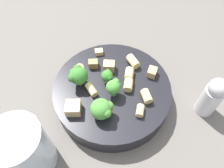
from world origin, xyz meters
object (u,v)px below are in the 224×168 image
object	(u,v)px
rigatoni_1	(147,96)
pepper_shaker	(212,97)
rigatoni_6	(80,70)
chicken_chunk_0	(152,72)
chicken_chunk_4	(92,64)
rigatoni_4	(140,111)
broccoli_floret_3	(114,87)
broccoli_floret_1	(108,76)
rigatoni_2	(91,90)
chicken_chunk_2	(99,52)
chicken_chunk_3	(73,108)
rigatoni_5	(133,61)
broccoli_floret_0	(102,109)
rigatoni_0	(130,75)
rigatoni_3	(128,85)
broccoli_floret_2	(78,75)
drinking_glass	(26,151)
chicken_chunk_1	(109,66)
pasta_bowl	(112,92)

from	to	relation	value
rigatoni_1	pepper_shaker	bearing A→B (deg)	-36.55
rigatoni_6	chicken_chunk_0	xyz separation A→B (m)	(0.11, -0.09, -0.00)
rigatoni_6	chicken_chunk_4	xyz separation A→B (m)	(0.03, -0.00, -0.00)
rigatoni_4	chicken_chunk_0	xyz separation A→B (m)	(0.07, 0.05, 0.00)
broccoli_floret_3	rigatoni_4	bearing A→B (deg)	-76.95
broccoli_floret_1	rigatoni_2	xyz separation A→B (m)	(-0.04, -0.00, -0.01)
chicken_chunk_2	chicken_chunk_4	xyz separation A→B (m)	(-0.03, -0.02, 0.00)
rigatoni_1	chicken_chunk_3	bearing A→B (deg)	154.05
rigatoni_2	rigatoni_5	bearing A→B (deg)	2.98
rigatoni_2	rigatoni_6	xyz separation A→B (m)	(0.01, 0.05, 0.00)
broccoli_floret_0	rigatoni_5	world-z (taller)	broccoli_floret_0
chicken_chunk_0	rigatoni_0	bearing A→B (deg)	153.07
rigatoni_3	chicken_chunk_4	distance (m)	0.09
broccoli_floret_2	rigatoni_4	distance (m)	0.13
rigatoni_2	rigatoni_4	world-z (taller)	same
broccoli_floret_3	rigatoni_3	world-z (taller)	broccoli_floret_3
rigatoni_2	rigatoni_5	world-z (taller)	rigatoni_5
broccoli_floret_0	rigatoni_4	size ratio (longest dim) A/B	1.93
broccoli_floret_1	broccoli_floret_3	world-z (taller)	broccoli_floret_3
broccoli_floret_2	rigatoni_6	size ratio (longest dim) A/B	2.07
rigatoni_5	drinking_glass	world-z (taller)	drinking_glass
rigatoni_5	drinking_glass	size ratio (longest dim) A/B	0.26
chicken_chunk_1	drinking_glass	xyz separation A→B (m)	(-0.20, -0.06, -0.00)
broccoli_floret_3	chicken_chunk_1	distance (m)	0.06
rigatoni_0	rigatoni_4	world-z (taller)	rigatoni_0
pasta_bowl	chicken_chunk_0	distance (m)	0.09
pasta_bowl	rigatoni_5	bearing A→B (deg)	16.49
chicken_chunk_4	chicken_chunk_2	bearing A→B (deg)	34.81
rigatoni_4	chicken_chunk_3	size ratio (longest dim) A/B	0.80
rigatoni_4	chicken_chunk_1	distance (m)	0.11
rigatoni_4	rigatoni_5	size ratio (longest dim) A/B	0.73
rigatoni_5	pepper_shaker	distance (m)	0.16
pasta_bowl	pepper_shaker	distance (m)	0.18
rigatoni_6	chicken_chunk_4	distance (m)	0.03
broccoli_floret_1	chicken_chunk_0	bearing A→B (deg)	-26.08
broccoli_floret_1	chicken_chunk_2	size ratio (longest dim) A/B	1.78
broccoli_floret_1	chicken_chunk_4	distance (m)	0.05
rigatoni_3	chicken_chunk_1	world-z (taller)	chicken_chunk_1
rigatoni_3	chicken_chunk_1	xyz separation A→B (m)	(-0.00, 0.06, 0.00)
rigatoni_2	pepper_shaker	size ratio (longest dim) A/B	0.29
chicken_chunk_0	broccoli_floret_3	bearing A→B (deg)	174.11
broccoli_floret_3	rigatoni_4	size ratio (longest dim) A/B	1.78
chicken_chunk_0	drinking_glass	size ratio (longest dim) A/B	0.18
rigatoni_6	chicken_chunk_1	size ratio (longest dim) A/B	0.92
chicken_chunk_2	drinking_glass	size ratio (longest dim) A/B	0.15
rigatoni_3	broccoli_floret_0	bearing A→B (deg)	-165.81
rigatoni_3	drinking_glass	distance (m)	0.20
rigatoni_0	chicken_chunk_3	distance (m)	0.12
chicken_chunk_2	pepper_shaker	size ratio (longest dim) A/B	0.18
chicken_chunk_0	pepper_shaker	bearing A→B (deg)	-64.30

